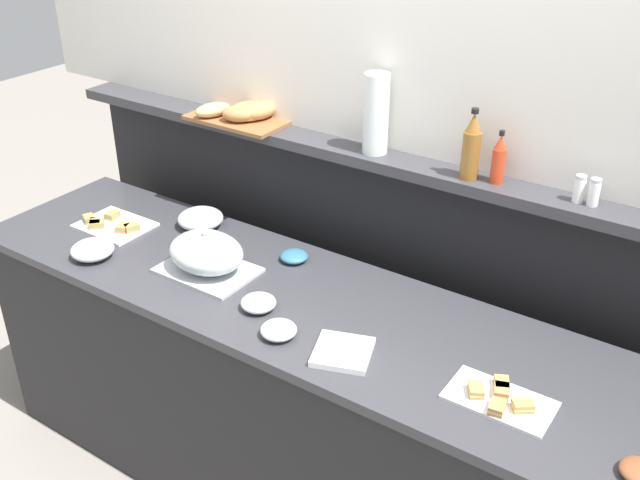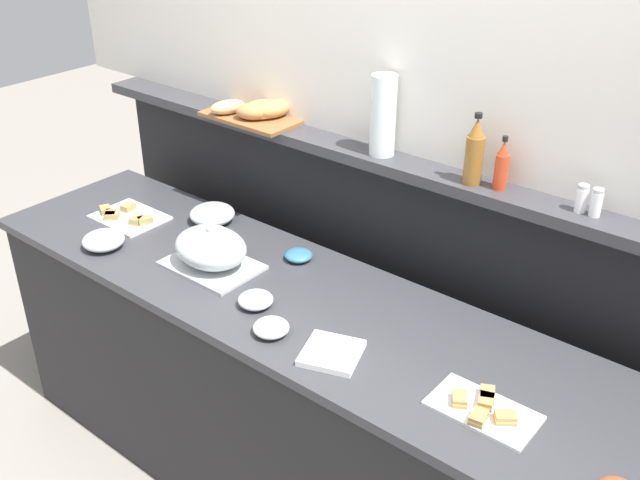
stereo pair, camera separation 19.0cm
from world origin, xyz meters
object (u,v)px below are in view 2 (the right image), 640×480
Objects in this scene: glass_bowl_medium at (256,300)px; salt_shaker at (582,199)px; serving_cloche at (211,249)px; bread_basket at (257,111)px; sandwich_platter_rear at (483,409)px; glass_bowl_large at (103,241)px; napkin_stack at (332,353)px; water_carafe at (382,115)px; sandwich_platter_front at (127,216)px; glass_bowl_small at (212,215)px; pepper_shaker at (596,203)px; glass_bowl_extra at (271,328)px; condiment_bowl_red at (299,255)px; vinegar_bottle_amber at (475,153)px; hot_sauce_bottle at (502,166)px.

salt_shaker is (0.82, 0.56, 0.42)m from glass_bowl_medium.
bread_basket reaches higher than serving_cloche.
sandwich_platter_rear is 0.73× the size of bread_basket.
bread_basket is (0.24, 0.62, 0.40)m from glass_bowl_large.
serving_cloche is 2.00× the size of napkin_stack.
water_carafe is (0.82, 0.63, 0.51)m from glass_bowl_large.
sandwich_platter_front is 0.36m from glass_bowl_small.
pepper_shaker reaches higher than bread_basket.
sandwich_platter_rear is 0.86× the size of serving_cloche.
sandwich_platter_front is 0.24m from glass_bowl_large.
glass_bowl_medium is at bearing -100.18° from water_carafe.
sandwich_platter_front is 2.45× the size of glass_bowl_extra.
glass_bowl_extra is 0.47m from condiment_bowl_red.
sandwich_platter_front is at bearing 171.22° from glass_bowl_medium.
water_carafe is at bearing 24.14° from sandwich_platter_front.
glass_bowl_extra is at bearing -117.62° from vinegar_bottle_amber.
pepper_shaker reaches higher than sandwich_platter_front.
serving_cloche is 1.93× the size of hot_sauce_bottle.
sandwich_platter_front is 0.86m from glass_bowl_medium.
sandwich_platter_front is 1.81m from pepper_shaker.
pepper_shaker is 0.31× the size of water_carafe.
salt_shaker is 1.00× the size of pepper_shaker.
glass_bowl_large reaches higher than glass_bowl_medium.
water_carafe reaches higher than glass_bowl_medium.
glass_bowl_large is at bearing -157.73° from salt_shaker.
serving_cloche is at bearing -130.19° from water_carafe.
napkin_stack is at bearing 1.25° from glass_bowl_large.
sandwich_platter_rear is 0.69m from salt_shaker.
water_carafe is at bearing 49.81° from serving_cloche.
sandwich_platter_rear is 2.54× the size of glass_bowl_extra.
water_carafe reaches higher than vinegar_bottle_amber.
glass_bowl_extra is 0.41× the size of water_carafe.
glass_bowl_medium is at bearing -74.65° from condiment_bowl_red.
pepper_shaker is (0.50, 0.61, 0.43)m from napkin_stack.
salt_shaker is (0.26, 0.00, -0.03)m from hot_sauce_bottle.
napkin_stack is at bearing 8.35° from glass_bowl_extra.
bread_basket is at bearing -179.36° from pepper_shaker.
pepper_shaker is (0.86, 0.56, 0.42)m from glass_bowl_medium.
sandwich_platter_rear is 1.43m from glass_bowl_small.
glass_bowl_small is (0.29, 0.20, 0.02)m from sandwich_platter_front.
glass_bowl_small is 1.07× the size of napkin_stack.
hot_sauce_bottle reaches higher than salt_shaker.
sandwich_platter_front is at bearing -166.07° from pepper_shaker.
sandwich_platter_rear and condiment_bowl_red have the same top height.
water_carafe is (0.19, 0.23, 0.52)m from condiment_bowl_red.
pepper_shaker is at bearing 8.94° from glass_bowl_small.
napkin_stack is at bearing -66.52° from water_carafe.
glass_bowl_extra is at bearing -171.65° from napkin_stack.
glass_bowl_medium reaches higher than glass_bowl_extra.
salt_shaker is at bearing 0.79° from hot_sauce_bottle.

